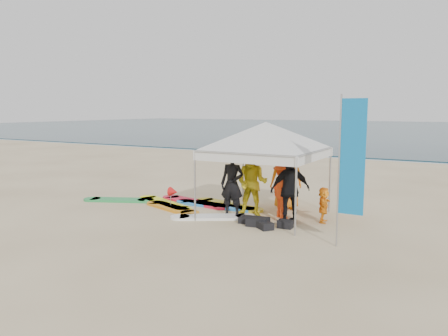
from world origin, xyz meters
name	(u,v)px	position (x,y,z in m)	size (l,w,h in m)	color
ground	(181,228)	(0.00, 0.00, 0.00)	(120.00, 120.00, 0.00)	beige
ocean	(422,130)	(0.00, 60.00, 0.04)	(160.00, 84.00, 0.08)	#0C2633
shoreline_foam	(353,158)	(0.00, 18.20, 0.00)	(160.00, 1.20, 0.01)	silver
person_black_a	(232,184)	(0.55, 1.68, 0.91)	(0.66, 0.44, 1.82)	black
person_yellow	(252,183)	(1.00, 2.02, 0.93)	(0.91, 0.71, 1.87)	yellow
person_orange_a	(283,190)	(1.84, 2.24, 0.79)	(1.01, 0.58, 1.57)	#FD4716
person_black_b	(290,190)	(2.23, 1.74, 0.90)	(1.05, 0.44, 1.80)	black
person_orange_b	(287,177)	(1.51, 3.32, 0.97)	(0.95, 0.62, 1.95)	orange
person_seated	(324,205)	(2.95, 2.31, 0.47)	(0.87, 0.28, 0.94)	orange
canopy_tent	(266,122)	(1.33, 2.17, 2.61)	(3.97, 3.97, 2.99)	#A5A5A8
feather_flag	(351,159)	(4.05, 0.45, 1.93)	(0.55, 0.04, 3.28)	#A5A5A8
marker_pennant	(174,192)	(-1.46, 1.72, 0.49)	(0.28, 0.28, 0.64)	#A5A5A8
gear_pile	(261,222)	(1.68, 1.17, 0.10)	(1.48, 0.83, 0.22)	black
surfboard_spread	(187,205)	(-1.25, 2.10, 0.03)	(5.65, 2.76, 0.07)	green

